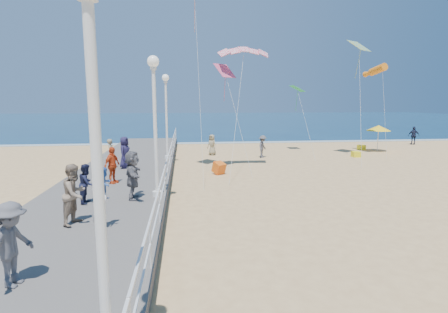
{
  "coord_description": "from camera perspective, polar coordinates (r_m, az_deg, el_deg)",
  "views": [
    {
      "loc": [
        -4.28,
        -13.4,
        4.05
      ],
      "look_at": [
        -2.5,
        2.0,
        1.6
      ],
      "focal_mm": 28.0,
      "sensor_mm": 36.0,
      "label": 1
    }
  ],
  "objects": [
    {
      "name": "ground",
      "position": [
        14.64,
        10.77,
        -7.25
      ],
      "size": [
        160.0,
        160.0,
        0.0
      ],
      "primitive_type": "plane",
      "color": "tan",
      "rests_on": "ground"
    },
    {
      "name": "lamp_post_far",
      "position": [
        22.43,
        -9.41,
        7.87
      ],
      "size": [
        0.44,
        0.44,
        5.32
      ],
      "color": "white",
      "rests_on": "boardwalk"
    },
    {
      "name": "spectator_2",
      "position": [
        8.25,
        -31.38,
        -12.15
      ],
      "size": [
        0.86,
        1.23,
        1.73
      ],
      "primitive_type": "imported",
      "rotation": [
        0.0,
        0.0,
        1.36
      ],
      "color": "#56555A",
      "rests_on": "boardwalk"
    },
    {
      "name": "lamp_post_mid",
      "position": [
        13.45,
        -11.25,
        7.15
      ],
      "size": [
        0.44,
        0.44,
        5.32
      ],
      "color": "white",
      "rests_on": "boardwalk"
    },
    {
      "name": "spectator_6",
      "position": [
        20.17,
        -17.94,
        0.45
      ],
      "size": [
        0.41,
        0.6,
        1.62
      ],
      "primitive_type": "imported",
      "rotation": [
        0.0,
        0.0,
        1.53
      ],
      "color": "#7E7357",
      "rests_on": "boardwalk"
    },
    {
      "name": "beach_umbrella",
      "position": [
        31.06,
        23.93,
        4.27
      ],
      "size": [
        1.9,
        1.9,
        2.14
      ],
      "color": "white",
      "rests_on": "ground"
    },
    {
      "name": "spectator_7",
      "position": [
        13.59,
        -21.51,
        -4.12
      ],
      "size": [
        0.56,
        0.71,
        1.44
      ],
      "primitive_type": "imported",
      "rotation": [
        0.0,
        0.0,
        1.55
      ],
      "color": "#191C37",
      "rests_on": "boardwalk"
    },
    {
      "name": "kite_parafoil",
      "position": [
        21.02,
        3.24,
        17.06
      ],
      "size": [
        2.98,
        0.94,
        0.65
      ],
      "primitive_type": null,
      "rotation": [
        0.44,
        0.0,
        0.0
      ],
      "color": "red"
    },
    {
      "name": "beach_chair_right",
      "position": [
        31.78,
        21.51,
        1.4
      ],
      "size": [
        0.55,
        0.55,
        0.4
      ],
      "primitive_type": "cube",
      "color": "yellow",
      "rests_on": "ground"
    },
    {
      "name": "beach_walker_b",
      "position": [
        37.59,
        28.57,
        3.02
      ],
      "size": [
        1.08,
        0.68,
        1.72
      ],
      "primitive_type": "imported",
      "rotation": [
        0.0,
        0.0,
        2.86
      ],
      "color": "#1B223D",
      "rests_on": "ground"
    },
    {
      "name": "spectator_4",
      "position": [
        19.94,
        -15.93,
        0.64
      ],
      "size": [
        0.74,
        0.96,
        1.75
      ],
      "primitive_type": "imported",
      "rotation": [
        0.0,
        0.0,
        1.33
      ],
      "color": "#201C3E",
      "rests_on": "boardwalk"
    },
    {
      "name": "beach_chair_left",
      "position": [
        27.47,
        20.75,
        0.35
      ],
      "size": [
        0.55,
        0.55,
        0.4
      ],
      "primitive_type": "cube",
      "color": "yellow",
      "rests_on": "ground"
    },
    {
      "name": "spectator_5",
      "position": [
        13.53,
        -14.7,
        -2.96
      ],
      "size": [
        0.72,
        1.75,
        1.84
      ],
      "primitive_type": "imported",
      "rotation": [
        0.0,
        0.0,
        1.68
      ],
      "color": "#5F5E63",
      "rests_on": "boardwalk"
    },
    {
      "name": "kite_windsock",
      "position": [
        28.86,
        23.83,
        12.85
      ],
      "size": [
        0.97,
        2.49,
        1.04
      ],
      "primitive_type": "cylinder",
      "rotation": [
        1.36,
        0.0,
        0.17
      ],
      "color": "orange"
    },
    {
      "name": "railing",
      "position": [
        13.71,
        -9.69,
        -2.94
      ],
      "size": [
        0.05,
        42.0,
        0.55
      ],
      "color": "white",
      "rests_on": "boardwalk"
    },
    {
      "name": "box_kite",
      "position": [
        19.58,
        -0.82,
        -2.06
      ],
      "size": [
        0.86,
        0.9,
        0.74
      ],
      "primitive_type": "cube",
      "rotation": [
        0.31,
        0.0,
        0.6
      ],
      "color": "red",
      "rests_on": "ground"
    },
    {
      "name": "surf_line",
      "position": [
        34.4,
        0.61,
        2.28
      ],
      "size": [
        160.0,
        1.2,
        0.04
      ],
      "primitive_type": "cube",
      "color": "silver",
      "rests_on": "ground"
    },
    {
      "name": "beach_walker_a",
      "position": [
        25.51,
        6.33,
        1.64
      ],
      "size": [
        1.05,
        1.21,
        1.62
      ],
      "primitive_type": "imported",
      "rotation": [
        0.0,
        0.0,
        1.04
      ],
      "color": "#504F53",
      "rests_on": "ground"
    },
    {
      "name": "kite_diamond_multi",
      "position": [
        27.81,
        21.19,
        16.49
      ],
      "size": [
        1.84,
        1.76,
        0.83
      ],
      "primitive_type": "cube",
      "rotation": [
        0.61,
        0.0,
        0.57
      ],
      "color": "#1784CB"
    },
    {
      "name": "lamp_post_near",
      "position": [
        4.54,
        -20.27,
        3.48
      ],
      "size": [
        0.44,
        0.44,
        5.32
      ],
      "color": "white",
      "rests_on": "boardwalk"
    },
    {
      "name": "spectator_3",
      "position": [
        16.41,
        -17.79,
        -1.37
      ],
      "size": [
        0.8,
        1.04,
        1.65
      ],
      "primitive_type": "imported",
      "rotation": [
        0.0,
        0.0,
        1.09
      ],
      "color": "#DB471B",
      "rests_on": "boardwalk"
    },
    {
      "name": "kite_diamond_pink",
      "position": [
        20.91,
        0.11,
        13.84
      ],
      "size": [
        1.39,
        1.35,
        0.83
      ],
      "primitive_type": "cube",
      "rotation": [
        0.8,
        0.0,
        0.71
      ],
      "color": "#D54E7A"
    },
    {
      "name": "beach_walker_c",
      "position": [
        26.52,
        -1.98,
        1.92
      ],
      "size": [
        0.9,
        0.89,
        1.58
      ],
      "primitive_type": "imported",
      "rotation": [
        0.0,
        0.0,
        -0.76
      ],
      "color": "gray",
      "rests_on": "ground"
    },
    {
      "name": "woman_holding_toddler",
      "position": [
        10.62,
        -19.67,
        -7.23
      ],
      "size": [
        0.58,
        0.68,
        1.57
      ],
      "primitive_type": "imported",
      "rotation": [
        0.0,
        0.0,
        1.14
      ],
      "color": "white",
      "rests_on": "boardwalk"
    },
    {
      "name": "spectator_1",
      "position": [
        11.39,
        -23.18,
        -5.66
      ],
      "size": [
        0.94,
        1.07,
        1.83
      ],
      "primitive_type": "imported",
      "rotation": [
        0.0,
        0.0,
        1.24
      ],
      "color": "gray",
      "rests_on": "boardwalk"
    },
    {
      "name": "kite_diamond_green",
      "position": [
        29.16,
        11.84,
        10.8
      ],
      "size": [
        1.02,
        1.13,
        0.51
      ],
      "primitive_type": "cube",
      "rotation": [
        0.45,
        0.0,
        1.58
      ],
      "color": "green"
    },
    {
      "name": "boardwalk",
      "position": [
        14.31,
        -19.5,
        -7.16
      ],
      "size": [
        5.0,
        44.0,
        0.4
      ],
      "primitive_type": "cube",
      "color": "#68635E",
      "rests_on": "ground"
    },
    {
      "name": "toddler_held",
      "position": [
        10.6,
        -18.85,
        -4.2
      ],
      "size": [
        0.52,
        0.57,
        0.95
      ],
      "primitive_type": "imported",
      "rotation": [
        0.0,
        0.0,
        1.14
      ],
      "color": "#305FB6",
      "rests_on": "boardwalk"
    },
    {
      "name": "ocean",
      "position": [
        78.62,
        -3.47,
        6.04
      ],
      "size": [
        160.0,
        90.0,
        0.05
      ],
      "primitive_type": "cube",
      "color": "#0D2E4E",
      "rests_on": "ground"
    }
  ]
}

